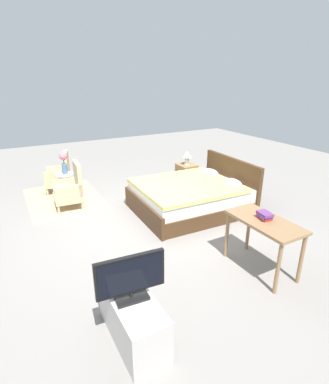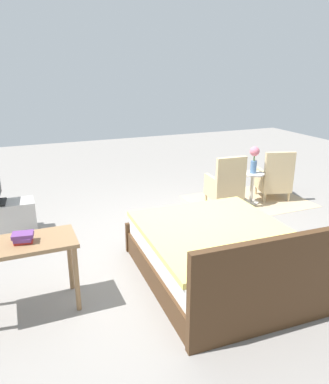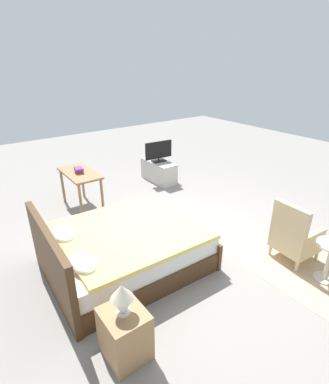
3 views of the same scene
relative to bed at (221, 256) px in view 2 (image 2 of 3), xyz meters
name	(u,v)px [view 2 (image 2 of 3)]	position (x,y,z in m)	size (l,w,h in m)	color
ground_plane	(171,240)	(0.12, -1.16, -0.30)	(16.00, 16.00, 0.00)	gray
floor_rug	(248,201)	(-1.84, -2.13, -0.29)	(2.10, 1.50, 0.01)	tan
bed	(221,256)	(0.00, 0.00, 0.00)	(1.75, 2.14, 0.96)	#472D19
armchair_by_window_left	(274,179)	(-2.35, -2.07, 0.08)	(0.67, 0.67, 0.92)	#CCB284
armchair_by_window_right	(226,186)	(-1.31, -2.07, 0.08)	(0.58, 0.58, 0.92)	#CCB284
side_table	(252,184)	(-1.84, -2.04, 0.06)	(0.40, 0.40, 0.56)	beige
flower_vase	(254,157)	(-1.84, -2.04, 0.56)	(0.17, 0.17, 0.48)	#4C709E
tv_stand	(1,219)	(2.34, -2.27, -0.05)	(0.96, 0.40, 0.49)	#B7B2AD
vanity_desk	(22,253)	(2.09, -0.26, 0.34)	(1.04, 0.52, 0.75)	#8E6B47
book_stack	(23,238)	(2.07, -0.25, 0.50)	(0.22, 0.18, 0.10)	#AD2823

